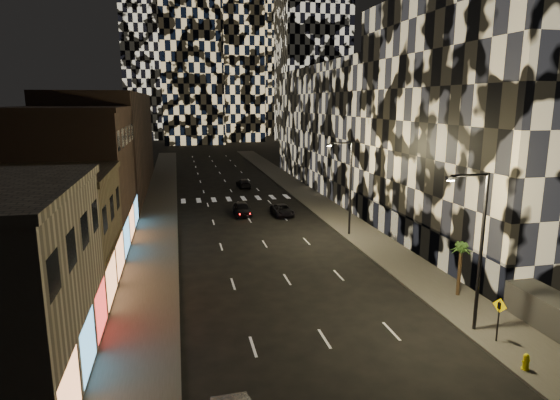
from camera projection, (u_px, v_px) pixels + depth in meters
name	position (u px, v px, depth m)	size (l,w,h in m)	color
sidewalk_left	(160.00, 201.00, 60.99)	(4.00, 120.00, 0.15)	#47443F
sidewalk_right	(307.00, 195.00, 65.20)	(4.00, 120.00, 0.15)	#47443F
curb_left	(176.00, 201.00, 61.43)	(0.20, 120.00, 0.15)	#4C4C47
curb_right	(293.00, 196.00, 64.76)	(0.20, 120.00, 0.15)	#4C4C47
retail_tan	(35.00, 238.00, 30.99)	(10.00, 10.00, 8.00)	#746645
retail_brown	(72.00, 178.00, 42.53)	(10.00, 15.00, 12.00)	#4F382D
retail_filler_left	(110.00, 143.00, 67.64)	(10.00, 40.00, 14.00)	#4F382D
midrise_right	(499.00, 123.00, 40.69)	(16.00, 25.00, 22.00)	#232326
midrise_base	(412.00, 234.00, 41.03)	(0.60, 25.00, 3.00)	#383838
midrise_filler_right	(358.00, 127.00, 72.16)	(16.00, 40.00, 18.00)	#232326
streetlight_near	(478.00, 241.00, 25.55)	(2.55, 0.25, 9.00)	black
streetlight_far	(348.00, 182.00, 44.66)	(2.55, 0.25, 9.00)	black
car_dark_midlane	(242.00, 209.00, 53.76)	(1.82, 4.51, 1.54)	black
car_dark_oncoming	(244.00, 183.00, 71.48)	(1.81, 4.45, 1.29)	black
car_dark_rightlane	(282.00, 210.00, 53.66)	(2.07, 4.49, 1.25)	black
fire_hydrant	(526.00, 362.00, 22.56)	(0.40, 0.39, 0.82)	yellow
ped_sign	(499.00, 313.00, 24.95)	(0.29, 0.80, 2.47)	black
palm_tree	(461.00, 252.00, 30.74)	(1.85, 1.86, 3.66)	#47331E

